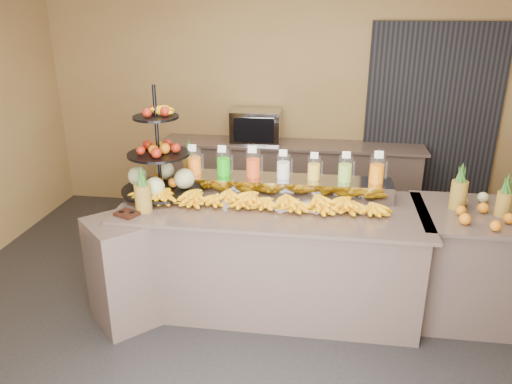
% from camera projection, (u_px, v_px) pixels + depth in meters
% --- Properties ---
extents(ground, '(6.00, 6.00, 0.00)m').
position_uv_depth(ground, '(267.00, 323.00, 4.15)').
color(ground, black).
rests_on(ground, ground).
extents(room_envelope, '(6.04, 5.02, 2.82)m').
position_uv_depth(room_envelope, '(302.00, 81.00, 4.17)').
color(room_envelope, olive).
rests_on(room_envelope, ground).
extents(buffet_counter, '(2.75, 1.25, 0.93)m').
position_uv_depth(buffet_counter, '(258.00, 257.00, 4.24)').
color(buffet_counter, gray).
rests_on(buffet_counter, ground).
extents(right_counter, '(1.08, 0.88, 0.93)m').
position_uv_depth(right_counter, '(477.00, 264.00, 4.12)').
color(right_counter, gray).
rests_on(right_counter, ground).
extents(back_ledge, '(3.10, 0.55, 0.93)m').
position_uv_depth(back_ledge, '(290.00, 180.00, 6.06)').
color(back_ledge, gray).
rests_on(back_ledge, ground).
extents(pitcher_tray, '(1.85, 0.30, 0.15)m').
position_uv_depth(pitcher_tray, '(283.00, 186.00, 4.31)').
color(pitcher_tray, gray).
rests_on(pitcher_tray, buffet_counter).
extents(juice_pitcher_orange_a, '(0.12, 0.13, 0.29)m').
position_uv_depth(juice_pitcher_orange_a, '(195.00, 163.00, 4.36)').
color(juice_pitcher_orange_a, silver).
rests_on(juice_pitcher_orange_a, pitcher_tray).
extents(juice_pitcher_green, '(0.12, 0.13, 0.29)m').
position_uv_depth(juice_pitcher_green, '(224.00, 164.00, 4.32)').
color(juice_pitcher_green, silver).
rests_on(juice_pitcher_green, pitcher_tray).
extents(juice_pitcher_orange_b, '(0.13, 0.13, 0.30)m').
position_uv_depth(juice_pitcher_orange_b, '(253.00, 165.00, 4.29)').
color(juice_pitcher_orange_b, silver).
rests_on(juice_pitcher_orange_b, pitcher_tray).
extents(juice_pitcher_milk, '(0.12, 0.12, 0.28)m').
position_uv_depth(juice_pitcher_milk, '(283.00, 168.00, 4.25)').
color(juice_pitcher_milk, silver).
rests_on(juice_pitcher_milk, pitcher_tray).
extents(juice_pitcher_lemon, '(0.11, 0.11, 0.27)m').
position_uv_depth(juice_pitcher_lemon, '(314.00, 169.00, 4.22)').
color(juice_pitcher_lemon, silver).
rests_on(juice_pitcher_lemon, pitcher_tray).
extents(juice_pitcher_lime, '(0.12, 0.12, 0.29)m').
position_uv_depth(juice_pitcher_lime, '(345.00, 170.00, 4.18)').
color(juice_pitcher_lime, silver).
rests_on(juice_pitcher_lime, pitcher_tray).
extents(juice_pitcher_orange_c, '(0.13, 0.13, 0.30)m').
position_uv_depth(juice_pitcher_orange_c, '(377.00, 171.00, 4.15)').
color(juice_pitcher_orange_c, silver).
rests_on(juice_pitcher_orange_c, pitcher_tray).
extents(banana_heap, '(2.14, 0.19, 0.18)m').
position_uv_depth(banana_heap, '(256.00, 197.00, 4.06)').
color(banana_heap, yellow).
rests_on(banana_heap, buffet_counter).
extents(fruit_stand, '(0.84, 0.84, 0.95)m').
position_uv_depth(fruit_stand, '(165.00, 169.00, 4.24)').
color(fruit_stand, black).
rests_on(fruit_stand, buffet_counter).
extents(condiment_caddy, '(0.21, 0.19, 0.03)m').
position_uv_depth(condiment_caddy, '(127.00, 214.00, 3.91)').
color(condiment_caddy, black).
rests_on(condiment_caddy, buffet_counter).
extents(pineapple_left_a, '(0.13, 0.13, 0.38)m').
position_uv_depth(pineapple_left_a, '(143.00, 195.00, 3.94)').
color(pineapple_left_a, brown).
rests_on(pineapple_left_a, buffet_counter).
extents(pineapple_left_b, '(0.14, 0.14, 0.42)m').
position_uv_depth(pineapple_left_b, '(190.00, 167.00, 4.56)').
color(pineapple_left_b, brown).
rests_on(pineapple_left_b, buffet_counter).
extents(right_fruit_pile, '(0.44, 0.42, 0.23)m').
position_uv_depth(right_fruit_pile, '(481.00, 208.00, 3.87)').
color(right_fruit_pile, brown).
rests_on(right_fruit_pile, right_counter).
extents(oven_warmer, '(0.58, 0.41, 0.38)m').
position_uv_depth(oven_warmer, '(256.00, 126.00, 5.88)').
color(oven_warmer, gray).
rests_on(oven_warmer, back_ledge).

